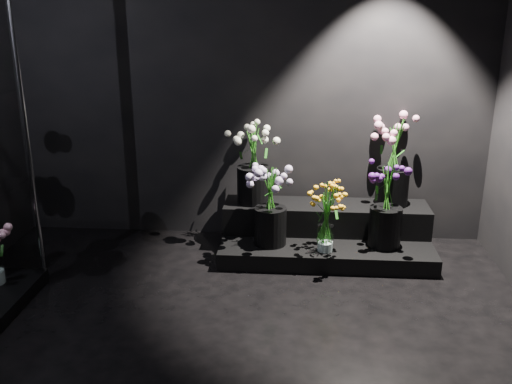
# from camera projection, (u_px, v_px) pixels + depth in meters

# --- Properties ---
(floor) EXTENTS (4.00, 4.00, 0.00)m
(floor) POSITION_uv_depth(u_px,v_px,m) (219.00, 367.00, 3.23)
(floor) COLOR black
(floor) RESTS_ON ground
(wall_back) EXTENTS (4.00, 0.00, 4.00)m
(wall_back) POSITION_uv_depth(u_px,v_px,m) (249.00, 75.00, 4.68)
(wall_back) COLOR black
(wall_back) RESTS_ON floor
(wall_front) EXTENTS (4.00, 0.00, 4.00)m
(wall_front) POSITION_uv_depth(u_px,v_px,m) (29.00, 379.00, 0.90)
(wall_front) COLOR black
(wall_front) RESTS_ON floor
(display_riser) EXTENTS (1.69, 0.75, 0.38)m
(display_riser) POSITION_uv_depth(u_px,v_px,m) (325.00, 233.00, 4.71)
(display_riser) COLOR black
(display_riser) RESTS_ON floor
(bouquet_orange_bells) EXTENTS (0.30, 0.30, 0.54)m
(bouquet_orange_bells) POSITION_uv_depth(u_px,v_px,m) (326.00, 217.00, 4.32)
(bouquet_orange_bells) COLOR white
(bouquet_orange_bells) RESTS_ON display_riser
(bouquet_lilac) EXTENTS (0.40, 0.40, 0.63)m
(bouquet_lilac) POSITION_uv_depth(u_px,v_px,m) (270.00, 203.00, 4.44)
(bouquet_lilac) COLOR black
(bouquet_lilac) RESTS_ON display_riser
(bouquet_purple) EXTENTS (0.33, 0.33, 0.66)m
(bouquet_purple) POSITION_uv_depth(u_px,v_px,m) (387.00, 203.00, 4.39)
(bouquet_purple) COLOR black
(bouquet_purple) RESTS_ON display_riser
(bouquet_cream_roses) EXTENTS (0.48, 0.48, 0.67)m
(bouquet_cream_roses) POSITION_uv_depth(u_px,v_px,m) (253.00, 159.00, 4.67)
(bouquet_cream_roses) COLOR black
(bouquet_cream_roses) RESTS_ON display_riser
(bouquet_pink_roses) EXTENTS (0.51, 0.51, 0.71)m
(bouquet_pink_roses) POSITION_uv_depth(u_px,v_px,m) (394.00, 157.00, 4.61)
(bouquet_pink_roses) COLOR black
(bouquet_pink_roses) RESTS_ON display_riser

